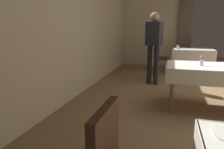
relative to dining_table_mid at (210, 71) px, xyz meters
name	(u,v)px	position (x,y,z in m)	size (l,w,h in m)	color
wall_left	(71,20)	(-2.48, 0.03, 0.84)	(0.49, 8.40, 3.00)	beige
wall_back	(214,23)	(0.71, 4.21, 0.86)	(6.40, 0.27, 3.00)	beige
dining_table_mid	(210,71)	(0.00, 0.00, 0.00)	(1.40, 0.94, 0.75)	#7A604C
dining_table_far	(192,52)	(-0.01, 3.07, -0.02)	(1.20, 0.95, 0.75)	#7A604C
chair_far_left	(159,56)	(-1.00, 2.97, -0.15)	(0.44, 0.44, 0.93)	black
flower_vase_mid	(202,60)	(-0.15, -0.07, 0.18)	(0.07, 0.07, 0.17)	silver
plate_far_a	(184,48)	(-0.26, 3.13, 0.09)	(0.18, 0.18, 0.01)	white
glass_far_b	(178,47)	(-0.44, 2.89, 0.14)	(0.08, 0.08, 0.11)	silver
plate_far_c	(195,48)	(0.06, 3.17, 0.09)	(0.23, 0.23, 0.01)	white
person_waiter_by_doorway	(154,42)	(-1.04, 1.43, 0.36)	(0.41, 0.33, 1.72)	black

